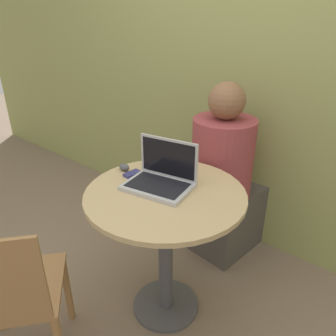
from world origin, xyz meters
TOP-DOWN VIEW (x-y plane):
  - ground_plane at (0.00, 0.00)m, footprint 12.00×12.00m
  - back_wall at (0.00, 0.92)m, footprint 7.00×0.05m
  - round_table at (0.00, 0.00)m, footprint 0.78×0.78m
  - laptop at (-0.06, 0.03)m, footprint 0.35×0.28m
  - cell_phone at (-0.25, 0.03)m, footprint 0.05×0.10m
  - computer_mouse at (-0.32, 0.04)m, footprint 0.06×0.04m
  - chair_empty at (-0.28, -0.68)m, footprint 0.56×0.56m
  - person_seated at (-0.04, 0.67)m, footprint 0.42×0.61m

SIDE VIEW (x-z plane):
  - ground_plane at x=0.00m, z-range 0.00..0.00m
  - chair_empty at x=-0.28m, z-range 0.02..0.85m
  - person_seated at x=-0.04m, z-range -0.11..1.07m
  - round_table at x=0.00m, z-range 0.20..0.96m
  - cell_phone at x=-0.25m, z-range 0.75..0.77m
  - computer_mouse at x=-0.32m, z-range 0.75..0.79m
  - laptop at x=-0.06m, z-range 0.69..0.91m
  - back_wall at x=0.00m, z-range 0.00..2.60m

